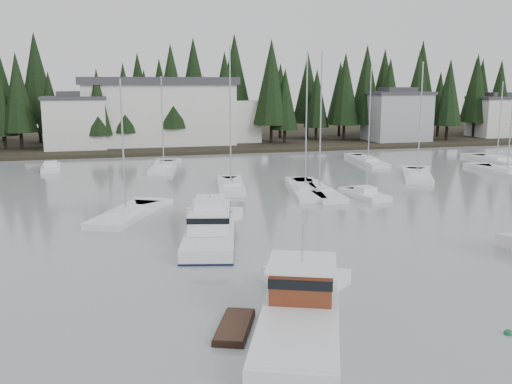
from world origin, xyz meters
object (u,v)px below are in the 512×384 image
at_px(sailboat_0, 305,192).
at_px(sailboat_3, 164,169).
at_px(cabin_cruiser_center, 210,231).
at_px(sailboat_1, 507,174).
at_px(sailboat_11, 497,162).
at_px(runabout_1, 365,196).
at_px(sailboat_9, 231,187).
at_px(sailboat_10, 417,177).
at_px(house_east_a, 397,115).
at_px(sailboat_6, 126,217).
at_px(runabout_3, 51,169).
at_px(lobster_boat_brown, 297,316).
at_px(house_east_b, 497,116).
at_px(sailboat_5, 368,162).
at_px(house_west, 75,122).
at_px(sailboat_12, 319,192).
at_px(harbor_inn, 171,112).

relative_size(sailboat_0, sailboat_3, 1.18).
distance_m(cabin_cruiser_center, sailboat_1, 43.13).
distance_m(sailboat_1, sailboat_11, 11.05).
bearing_deg(runabout_1, sailboat_11, -66.40).
bearing_deg(sailboat_11, sailboat_9, 108.40).
xyz_separation_m(cabin_cruiser_center, sailboat_10, (27.22, 19.97, -0.61)).
relative_size(house_east_a, cabin_cruiser_center, 0.97).
distance_m(house_east_a, sailboat_9, 51.89).
xyz_separation_m(sailboat_1, sailboat_6, (-43.83, -10.87, -0.01)).
height_order(sailboat_10, runabout_3, sailboat_10).
bearing_deg(runabout_1, lobster_boat_brown, 140.16).
bearing_deg(sailboat_6, sailboat_0, -43.45).
xyz_separation_m(cabin_cruiser_center, sailboat_0, (12.00, 14.71, -0.60)).
xyz_separation_m(sailboat_10, sailboat_11, (17.10, 8.79, -0.01)).
distance_m(house_east_a, house_east_b, 22.10).
bearing_deg(cabin_cruiser_center, sailboat_5, -26.94).
relative_size(house_west, sailboat_12, 0.68).
height_order(house_east_a, sailboat_12, sailboat_12).
distance_m(sailboat_6, runabout_1, 22.10).
height_order(sailboat_5, sailboat_12, sailboat_12).
height_order(sailboat_1, sailboat_6, sailboat_1).
height_order(house_east_a, sailboat_6, sailboat_6).
bearing_deg(house_east_b, sailboat_1, -125.44).
xyz_separation_m(house_east_a, sailboat_12, (-29.68, -40.24, -4.83)).
distance_m(sailboat_1, sailboat_3, 40.97).
bearing_deg(sailboat_1, sailboat_12, 105.53).
xyz_separation_m(house_west, sailboat_0, (23.09, -40.66, -4.58)).
bearing_deg(runabout_1, runabout_3, 40.77).
bearing_deg(sailboat_10, sailboat_12, 139.27).
height_order(house_west, sailboat_10, sailboat_10).
bearing_deg(sailboat_1, sailboat_3, 73.46).
relative_size(house_east_a, harbor_inn, 0.36).
distance_m(sailboat_10, runabout_3, 43.77).
bearing_deg(sailboat_9, sailboat_12, -111.38).
distance_m(cabin_cruiser_center, sailboat_6, 10.00).
bearing_deg(house_east_a, sailboat_3, -154.15).
xyz_separation_m(house_east_a, sailboat_3, (-42.75, -20.71, -4.85)).
height_order(house_east_a, house_east_b, house_east_a).
bearing_deg(sailboat_3, sailboat_9, -149.42).
xyz_separation_m(sailboat_1, sailboat_10, (-11.32, 0.63, -0.00)).
xyz_separation_m(house_east_b, sailboat_5, (-37.74, -23.85, -4.34)).
xyz_separation_m(house_east_a, lobster_boat_brown, (-41.71, -69.15, -4.34)).
height_order(sailboat_0, sailboat_3, sailboat_0).
xyz_separation_m(cabin_cruiser_center, sailboat_3, (0.17, 33.66, -0.62)).
bearing_deg(sailboat_6, cabin_cruiser_center, -121.34).
bearing_deg(sailboat_6, harbor_inn, 16.26).
bearing_deg(runabout_1, house_east_b, -55.78).
xyz_separation_m(sailboat_11, runabout_3, (-57.64, 7.71, 0.08)).
bearing_deg(sailboat_1, cabin_cruiser_center, 120.57).
bearing_deg(house_east_a, sailboat_12, -126.41).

